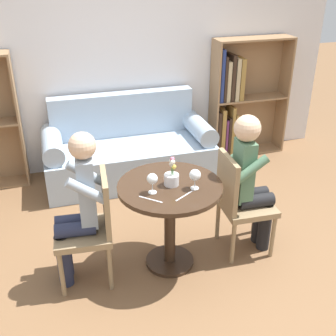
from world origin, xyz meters
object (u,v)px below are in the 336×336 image
Objects in this scene: chair_right at (239,200)px; wine_glass_right at (195,176)px; person_left at (78,207)px; person_right at (251,180)px; bookshelf_right at (237,100)px; chair_left at (92,224)px; wine_glass_left at (152,179)px; flower_vase at (172,177)px; couch at (128,152)px.

wine_glass_right is at bearing 108.12° from chair_right.
chair_right is 1.32m from person_left.
bookshelf_right is at bearing -19.43° from person_right.
person_left is at bearing -93.54° from chair_left.
wine_glass_left is at bearing 98.28° from person_right.
chair_left is 5.71× the size of wine_glass_right.
chair_right is (1.22, 0.00, 0.00)m from chair_left.
wine_glass_right reaches higher than chair_left.
chair_right is at bearing 6.94° from wine_glass_left.
flower_vase reaches higher than wine_glass_right.
wine_glass_left reaches higher than chair_right.
wine_glass_right is at bearing -122.95° from bookshelf_right.
chair_right is at bearing 94.81° from person_left.
flower_vase is (-1.43, -1.87, 0.12)m from bookshelf_right.
flower_vase is at bearing -127.36° from bookshelf_right.
bookshelf_right is 2.78m from chair_left.
person_left is (-2.14, -1.84, -0.05)m from bookshelf_right.
flower_vase is (0.62, -0.02, 0.32)m from chair_left.
person_right is (-0.75, -1.86, -0.03)m from bookshelf_right.
bookshelf_right reaches higher than flower_vase.
person_right is (0.70, -1.59, 0.36)m from couch.
couch is at bearing 95.43° from wine_glass_right.
wine_glass_right is 0.69× the size of flower_vase.
couch is 1.80m from wine_glass_right.
chair_left and chair_right have the same top height.
chair_right is (0.61, -1.59, 0.18)m from couch.
chair_left is at bearing 170.91° from wine_glass_right.
wine_glass_left is (-0.77, -0.09, 0.36)m from chair_right.
person_left is 0.59m from wine_glass_left.
person_left is at bearing 169.01° from wine_glass_left.
wine_glass_right is 0.19m from flower_vase.
couch is 1.28× the size of bookshelf_right.
chair_right is 3.93× the size of flower_vase.
flower_vase is (-0.60, -0.02, 0.32)m from chair_right.
bookshelf_right reaches higher than person_right.
bookshelf_right is 2.36m from flower_vase.
chair_left is 0.70m from flower_vase.
bookshelf_right reaches higher than wine_glass_right.
bookshelf_right is 9.20× the size of wine_glass_right.
couch is 11.94× the size of wine_glass_left.
wine_glass_right is at bearing -34.89° from flower_vase.
wine_glass_right is (0.32, -0.03, -0.00)m from wine_glass_left.
wine_glass_left is at bearing -157.06° from flower_vase.
person_right is (1.31, -0.00, 0.17)m from chair_left.
chair_right is 0.19m from person_right.
wine_glass_left is (-0.16, -1.68, 0.55)m from couch.
couch reaches higher than wine_glass_right.
person_left is 1.40m from person_right.
couch is at bearing 161.36° from person_left.
bookshelf_right is 2.00m from person_right.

